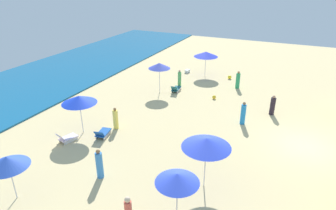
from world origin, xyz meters
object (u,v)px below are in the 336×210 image
umbrella_3 (7,162)px  beachgoer_7 (99,164)px  umbrella_1 (159,66)px  beachgoer_4 (243,114)px  lounge_chair_1_0 (176,89)px  lounge_chair_2_1 (67,138)px  beach_ball_1 (214,97)px  umbrella_0 (177,178)px  lounge_chair_2_0 (103,133)px  umbrella_4 (206,54)px  cooler_box_0 (187,71)px  umbrella_2 (79,99)px  beachgoer_5 (179,78)px  beachgoer_3 (273,106)px  beachgoer_1 (116,119)px  umbrella_5 (206,143)px  beach_ball_2 (230,77)px  beachgoer_6 (238,80)px

umbrella_3 → beachgoer_7: umbrella_3 is taller
umbrella_1 → beachgoer_4: size_ratio=1.63×
lounge_chair_1_0 → lounge_chair_2_1: (-10.83, 2.89, 0.02)m
lounge_chair_2_1 → beach_ball_1: size_ratio=4.33×
umbrella_0 → lounge_chair_2_0: umbrella_0 is taller
umbrella_4 → beachgoer_7: (-18.20, -0.23, -1.49)m
beachgoer_4 → cooler_box_0: bearing=131.1°
umbrella_2 → lounge_chair_2_0: bearing=-87.2°
cooler_box_0 → lounge_chair_1_0: bearing=19.2°
beachgoer_4 → lounge_chair_2_1: bearing=-142.6°
lounge_chair_2_1 → umbrella_4: (16.16, -3.88, 2.02)m
umbrella_4 → beachgoer_7: umbrella_4 is taller
beachgoer_5 → lounge_chair_2_0: bearing=-96.3°
lounge_chair_1_0 → beachgoer_3: beachgoer_3 is taller
umbrella_3 → lounge_chair_2_1: bearing=15.9°
umbrella_0 → beachgoer_7: 5.32m
beachgoer_1 → umbrella_2: bearing=112.4°
beachgoer_7 → beach_ball_1: (12.63, -2.41, -0.62)m
umbrella_2 → beach_ball_1: 11.42m
umbrella_2 → cooler_box_0: bearing=-6.3°
beachgoer_7 → beach_ball_1: beachgoer_7 is taller
umbrella_3 → umbrella_5: bearing=-59.9°
lounge_chair_2_0 → lounge_chair_2_1: lounge_chair_2_1 is taller
lounge_chair_2_1 → beachgoer_5: size_ratio=0.89×
lounge_chair_2_0 → lounge_chair_2_1: bearing=28.5°
lounge_chair_1_0 → beachgoer_3: 8.55m
umbrella_2 → beachgoer_3: umbrella_2 is taller
lounge_chair_2_1 → beach_ball_2: (16.22, -6.47, -0.06)m
umbrella_2 → lounge_chair_2_1: 2.55m
lounge_chair_1_0 → beachgoer_5: 1.61m
beachgoer_3 → beachgoer_7: (-11.53, 7.21, 0.07)m
beachgoer_3 → beach_ball_1: size_ratio=4.92×
umbrella_3 → umbrella_4: size_ratio=0.92×
lounge_chair_2_0 → umbrella_5: 8.10m
lounge_chair_2_0 → beachgoer_5: 10.95m
lounge_chair_2_0 → beachgoer_4: size_ratio=0.86×
beachgoer_4 → umbrella_1: bearing=161.1°
lounge_chair_2_0 → umbrella_5: size_ratio=0.52×
beachgoer_6 → beachgoer_1: bearing=27.8°
umbrella_2 → beachgoer_5: umbrella_2 is taller
umbrella_0 → beachgoer_1: size_ratio=1.72×
beach_ball_1 → beachgoer_4: bearing=-138.8°
umbrella_2 → lounge_chair_2_0: (0.08, -1.53, -2.14)m
umbrella_1 → beachgoer_5: size_ratio=1.78×
lounge_chair_2_1 → umbrella_4: size_ratio=0.54×
umbrella_3 → beachgoer_5: 17.44m
beachgoer_6 → cooler_box_0: 6.38m
lounge_chair_2_0 → beachgoer_1: size_ratio=0.94×
umbrella_1 → umbrella_2: size_ratio=1.03×
beachgoer_5 → beach_ball_2: bearing=43.4°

